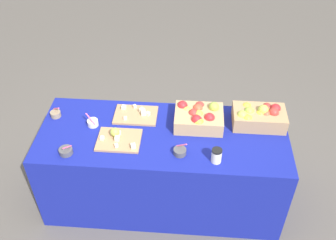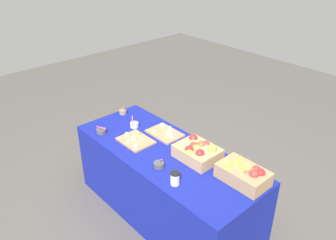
{
  "view_description": "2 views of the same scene",
  "coord_description": "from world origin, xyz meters",
  "px_view_note": "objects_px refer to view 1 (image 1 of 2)",
  "views": [
    {
      "loc": [
        0.21,
        -2.15,
        2.71
      ],
      "look_at": [
        0.04,
        0.02,
        0.86
      ],
      "focal_mm": 41.28,
      "sensor_mm": 36.0,
      "label": 1
    },
    {
      "loc": [
        1.96,
        -1.74,
        2.49
      ],
      "look_at": [
        -0.04,
        0.06,
        1.03
      ],
      "focal_mm": 36.9,
      "sensor_mm": 36.0,
      "label": 2
    }
  ],
  "objects_px": {
    "cutting_board_front": "(118,139)",
    "sample_bowl_far": "(56,114)",
    "sample_bowl_extra": "(93,123)",
    "cutting_board_back": "(136,115)",
    "apple_crate_left": "(259,116)",
    "sample_bowl_mid": "(180,151)",
    "coffee_cup": "(217,156)",
    "apple_crate_middle": "(198,117)",
    "sample_bowl_near": "(66,151)"
  },
  "relations": [
    {
      "from": "cutting_board_front",
      "to": "sample_bowl_far",
      "type": "bearing_deg",
      "value": 156.19
    },
    {
      "from": "cutting_board_front",
      "to": "sample_bowl_extra",
      "type": "bearing_deg",
      "value": 145.58
    },
    {
      "from": "cutting_board_back",
      "to": "sample_bowl_extra",
      "type": "xyz_separation_m",
      "value": [
        -0.32,
        -0.14,
        0.01
      ]
    },
    {
      "from": "apple_crate_left",
      "to": "cutting_board_back",
      "type": "height_order",
      "value": "apple_crate_left"
    },
    {
      "from": "sample_bowl_mid",
      "to": "sample_bowl_far",
      "type": "relative_size",
      "value": 1.04
    },
    {
      "from": "cutting_board_back",
      "to": "sample_bowl_extra",
      "type": "relative_size",
      "value": 3.07
    },
    {
      "from": "cutting_board_back",
      "to": "coffee_cup",
      "type": "relative_size",
      "value": 3.08
    },
    {
      "from": "apple_crate_middle",
      "to": "cutting_board_front",
      "type": "height_order",
      "value": "apple_crate_middle"
    },
    {
      "from": "apple_crate_left",
      "to": "sample_bowl_mid",
      "type": "xyz_separation_m",
      "value": [
        -0.59,
        -0.38,
        -0.05
      ]
    },
    {
      "from": "apple_crate_middle",
      "to": "sample_bowl_extra",
      "type": "relative_size",
      "value": 3.33
    },
    {
      "from": "apple_crate_left",
      "to": "apple_crate_middle",
      "type": "distance_m",
      "value": 0.47
    },
    {
      "from": "cutting_board_front",
      "to": "sample_bowl_mid",
      "type": "xyz_separation_m",
      "value": [
        0.46,
        -0.1,
        0.01
      ]
    },
    {
      "from": "sample_bowl_mid",
      "to": "sample_bowl_near",
      "type": "bearing_deg",
      "value": -175.93
    },
    {
      "from": "apple_crate_left",
      "to": "sample_bowl_near",
      "type": "height_order",
      "value": "apple_crate_left"
    },
    {
      "from": "cutting_board_back",
      "to": "sample_bowl_near",
      "type": "bearing_deg",
      "value": -133.97
    },
    {
      "from": "cutting_board_front",
      "to": "cutting_board_back",
      "type": "xyz_separation_m",
      "value": [
        0.09,
        0.29,
        -0.01
      ]
    },
    {
      "from": "coffee_cup",
      "to": "sample_bowl_mid",
      "type": "bearing_deg",
      "value": 168.24
    },
    {
      "from": "cutting_board_front",
      "to": "sample_bowl_mid",
      "type": "bearing_deg",
      "value": -12.61
    },
    {
      "from": "apple_crate_middle",
      "to": "sample_bowl_mid",
      "type": "bearing_deg",
      "value": -109.47
    },
    {
      "from": "sample_bowl_far",
      "to": "cutting_board_back",
      "type": "bearing_deg",
      "value": 4.82
    },
    {
      "from": "apple_crate_middle",
      "to": "coffee_cup",
      "type": "height_order",
      "value": "apple_crate_middle"
    },
    {
      "from": "sample_bowl_near",
      "to": "apple_crate_middle",
      "type": "bearing_deg",
      "value": 23.11
    },
    {
      "from": "apple_crate_middle",
      "to": "sample_bowl_near",
      "type": "relative_size",
      "value": 3.69
    },
    {
      "from": "cutting_board_front",
      "to": "sample_bowl_near",
      "type": "bearing_deg",
      "value": -155.24
    },
    {
      "from": "sample_bowl_mid",
      "to": "coffee_cup",
      "type": "height_order",
      "value": "coffee_cup"
    },
    {
      "from": "coffee_cup",
      "to": "apple_crate_left",
      "type": "bearing_deg",
      "value": 52.39
    },
    {
      "from": "sample_bowl_far",
      "to": "coffee_cup",
      "type": "xyz_separation_m",
      "value": [
        1.26,
        -0.4,
        0.03
      ]
    },
    {
      "from": "cutting_board_front",
      "to": "sample_bowl_near",
      "type": "relative_size",
      "value": 3.21
    },
    {
      "from": "sample_bowl_extra",
      "to": "coffee_cup",
      "type": "bearing_deg",
      "value": -18.27
    },
    {
      "from": "sample_bowl_mid",
      "to": "cutting_board_front",
      "type": "bearing_deg",
      "value": 167.39
    },
    {
      "from": "sample_bowl_mid",
      "to": "sample_bowl_extra",
      "type": "relative_size",
      "value": 0.97
    },
    {
      "from": "apple_crate_middle",
      "to": "sample_bowl_extra",
      "type": "height_order",
      "value": "apple_crate_middle"
    },
    {
      "from": "apple_crate_left",
      "to": "sample_bowl_extra",
      "type": "bearing_deg",
      "value": -174.72
    },
    {
      "from": "sample_bowl_extra",
      "to": "coffee_cup",
      "type": "relative_size",
      "value": 1.0
    },
    {
      "from": "apple_crate_left",
      "to": "coffee_cup",
      "type": "bearing_deg",
      "value": -127.61
    },
    {
      "from": "apple_crate_left",
      "to": "sample_bowl_mid",
      "type": "distance_m",
      "value": 0.7
    },
    {
      "from": "sample_bowl_mid",
      "to": "coffee_cup",
      "type": "bearing_deg",
      "value": -11.76
    },
    {
      "from": "coffee_cup",
      "to": "apple_crate_middle",
      "type": "bearing_deg",
      "value": 109.08
    },
    {
      "from": "apple_crate_middle",
      "to": "cutting_board_back",
      "type": "bearing_deg",
      "value": 173.26
    },
    {
      "from": "cutting_board_front",
      "to": "sample_bowl_far",
      "type": "xyz_separation_m",
      "value": [
        -0.55,
        0.24,
        0.01
      ]
    },
    {
      "from": "apple_crate_middle",
      "to": "sample_bowl_extra",
      "type": "distance_m",
      "value": 0.81
    },
    {
      "from": "sample_bowl_near",
      "to": "cutting_board_front",
      "type": "bearing_deg",
      "value": 24.76
    },
    {
      "from": "apple_crate_middle",
      "to": "cutting_board_back",
      "type": "relative_size",
      "value": 1.09
    },
    {
      "from": "sample_bowl_near",
      "to": "sample_bowl_mid",
      "type": "bearing_deg",
      "value": 4.07
    },
    {
      "from": "sample_bowl_mid",
      "to": "sample_bowl_extra",
      "type": "bearing_deg",
      "value": 159.41
    },
    {
      "from": "cutting_board_front",
      "to": "coffee_cup",
      "type": "distance_m",
      "value": 0.74
    },
    {
      "from": "cutting_board_front",
      "to": "cutting_board_back",
      "type": "relative_size",
      "value": 0.94
    },
    {
      "from": "sample_bowl_far",
      "to": "coffee_cup",
      "type": "relative_size",
      "value": 0.94
    },
    {
      "from": "apple_crate_left",
      "to": "cutting_board_front",
      "type": "height_order",
      "value": "apple_crate_left"
    },
    {
      "from": "sample_bowl_extra",
      "to": "sample_bowl_mid",
      "type": "bearing_deg",
      "value": -20.59
    }
  ]
}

